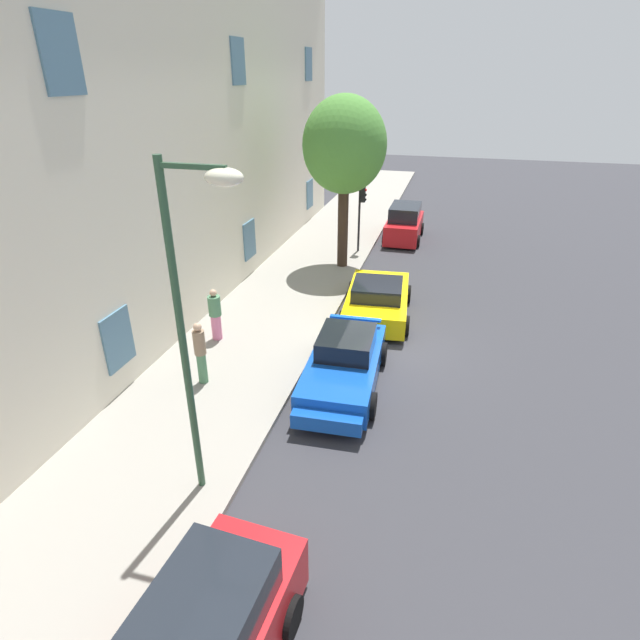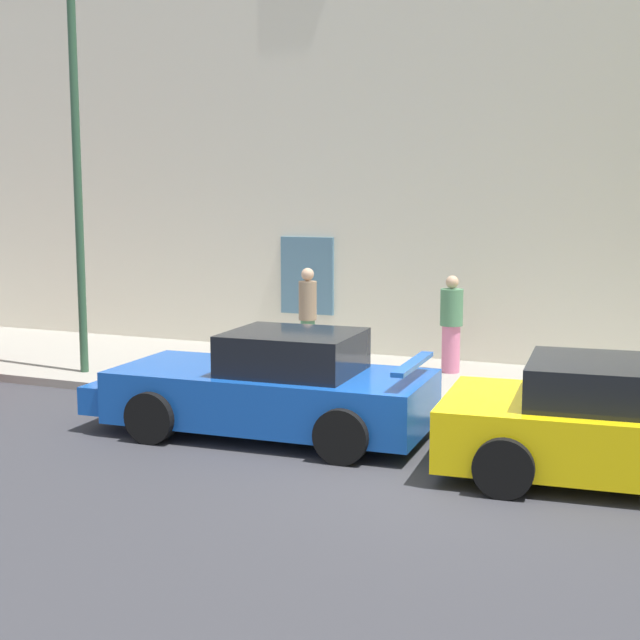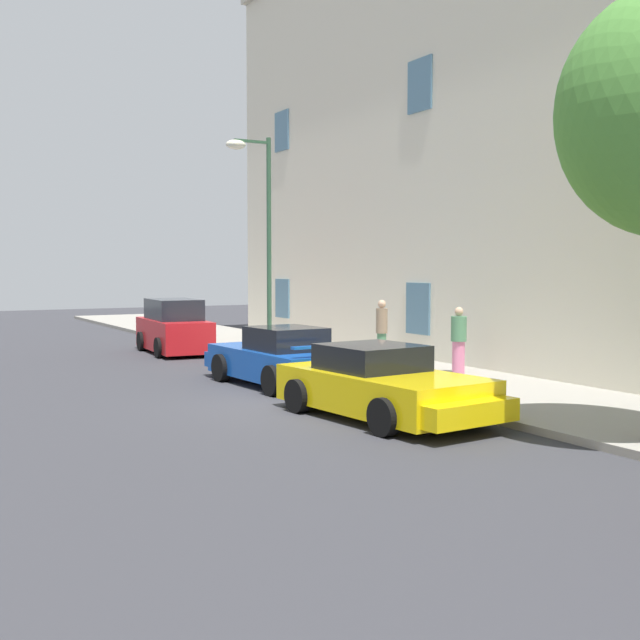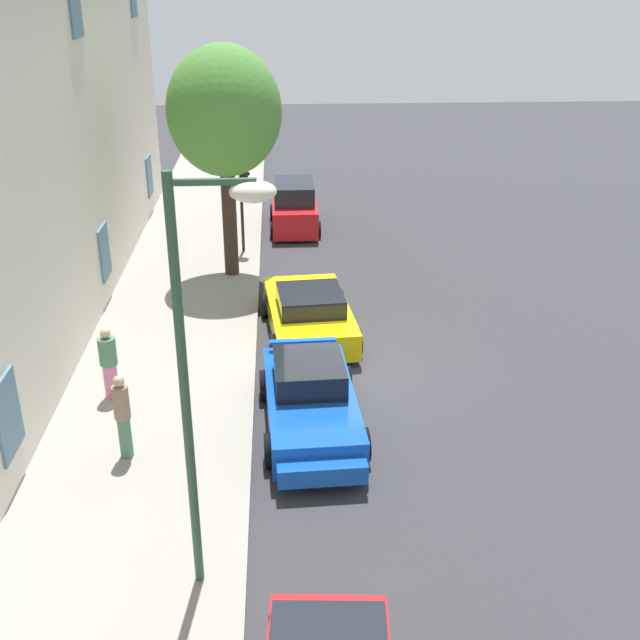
% 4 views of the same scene
% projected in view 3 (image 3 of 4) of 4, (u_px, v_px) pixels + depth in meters
% --- Properties ---
extents(ground_plane, '(80.00, 80.00, 0.00)m').
position_uv_depth(ground_plane, '(302.00, 403.00, 16.21)').
color(ground_plane, '#333338').
extents(sidewalk, '(60.00, 4.28, 0.14)m').
position_uv_depth(sidewalk, '(457.00, 385.00, 18.22)').
color(sidewalk, gray).
rests_on(sidewalk, ground).
extents(building_facade, '(32.76, 5.13, 13.92)m').
position_uv_depth(building_facade, '(598.00, 102.00, 19.96)').
color(building_facade, beige).
rests_on(building_facade, ground).
extents(sportscar_red_lead, '(4.64, 2.20, 1.41)m').
position_uv_depth(sportscar_red_lead, '(277.00, 359.00, 18.79)').
color(sportscar_red_lead, '#144CB2').
rests_on(sportscar_red_lead, ground).
extents(sportscar_yellow_flank, '(4.74, 2.55, 1.34)m').
position_uv_depth(sportscar_yellow_flank, '(387.00, 387.00, 14.52)').
color(sportscar_yellow_flank, yellow).
rests_on(sportscar_yellow_flank, ground).
extents(hatchback_distant, '(4.07, 1.98, 1.77)m').
position_uv_depth(hatchback_distant, '(174.00, 328.00, 25.66)').
color(hatchback_distant, red).
rests_on(hatchback_distant, ground).
extents(street_lamp, '(0.44, 1.42, 6.47)m').
position_uv_depth(street_lamp, '(257.00, 208.00, 23.12)').
color(street_lamp, '#2D5138').
rests_on(street_lamp, sidewalk).
extents(pedestrian_admiring, '(0.53, 0.53, 1.67)m').
position_uv_depth(pedestrian_admiring, '(459.00, 340.00, 19.69)').
color(pedestrian_admiring, pink).
rests_on(pedestrian_admiring, sidewalk).
extents(pedestrian_strolling, '(0.39, 0.39, 1.78)m').
position_uv_depth(pedestrian_strolling, '(382.00, 331.00, 21.38)').
color(pedestrian_strolling, '#4C7F59').
rests_on(pedestrian_strolling, sidewalk).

